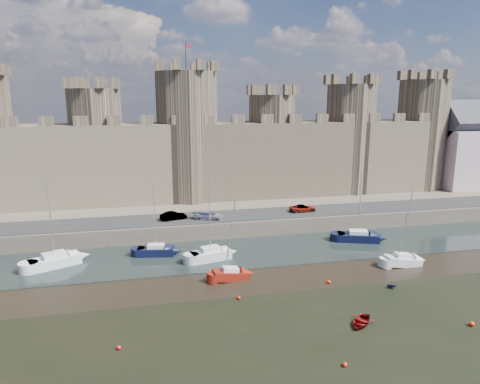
{
  "coord_description": "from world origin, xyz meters",
  "views": [
    {
      "loc": [
        -5.46,
        -30.64,
        20.99
      ],
      "look_at": [
        6.08,
        22.0,
        9.09
      ],
      "focal_mm": 32.0,
      "sensor_mm": 36.0,
      "label": 1
    }
  ],
  "objects_px": {
    "car_2": "(208,216)",
    "sailboat_0": "(55,260)",
    "sailboat_5": "(402,260)",
    "car_1": "(173,216)",
    "car_3": "(303,208)",
    "sailboat_3": "(358,236)",
    "sailboat_4": "(230,274)",
    "sailboat_1": "(156,250)",
    "sailboat_2": "(210,254)"
  },
  "relations": [
    {
      "from": "car_2",
      "to": "sailboat_0",
      "type": "relative_size",
      "value": 0.4
    },
    {
      "from": "car_2",
      "to": "sailboat_5",
      "type": "bearing_deg",
      "value": -108.94
    },
    {
      "from": "car_1",
      "to": "car_3",
      "type": "relative_size",
      "value": 0.93
    },
    {
      "from": "sailboat_3",
      "to": "sailboat_4",
      "type": "height_order",
      "value": "sailboat_3"
    },
    {
      "from": "car_3",
      "to": "sailboat_5",
      "type": "relative_size",
      "value": 0.43
    },
    {
      "from": "car_2",
      "to": "sailboat_3",
      "type": "bearing_deg",
      "value": -90.9
    },
    {
      "from": "car_2",
      "to": "sailboat_1",
      "type": "distance_m",
      "value": 11.29
    },
    {
      "from": "car_3",
      "to": "sailboat_3",
      "type": "bearing_deg",
      "value": -150.79
    },
    {
      "from": "sailboat_3",
      "to": "sailboat_5",
      "type": "relative_size",
      "value": 1.03
    },
    {
      "from": "sailboat_3",
      "to": "sailboat_4",
      "type": "distance_m",
      "value": 23.23
    },
    {
      "from": "car_3",
      "to": "sailboat_1",
      "type": "distance_m",
      "value": 25.81
    },
    {
      "from": "car_2",
      "to": "car_3",
      "type": "height_order",
      "value": "car_2"
    },
    {
      "from": "car_1",
      "to": "sailboat_2",
      "type": "relative_size",
      "value": 0.35
    },
    {
      "from": "sailboat_5",
      "to": "car_1",
      "type": "bearing_deg",
      "value": 146.72
    },
    {
      "from": "sailboat_1",
      "to": "car_2",
      "type": "bearing_deg",
      "value": 51.17
    },
    {
      "from": "sailboat_3",
      "to": "sailboat_5",
      "type": "bearing_deg",
      "value": -64.68
    },
    {
      "from": "car_2",
      "to": "sailboat_1",
      "type": "height_order",
      "value": "sailboat_1"
    },
    {
      "from": "sailboat_2",
      "to": "sailboat_5",
      "type": "relative_size",
      "value": 1.14
    },
    {
      "from": "car_3",
      "to": "sailboat_3",
      "type": "relative_size",
      "value": 0.42
    },
    {
      "from": "sailboat_0",
      "to": "car_3",
      "type": "bearing_deg",
      "value": -9.91
    },
    {
      "from": "car_2",
      "to": "sailboat_4",
      "type": "bearing_deg",
      "value": -160.47
    },
    {
      "from": "car_1",
      "to": "sailboat_0",
      "type": "bearing_deg",
      "value": 108.02
    },
    {
      "from": "sailboat_4",
      "to": "sailboat_3",
      "type": "bearing_deg",
      "value": 18.46
    },
    {
      "from": "car_1",
      "to": "sailboat_4",
      "type": "height_order",
      "value": "sailboat_4"
    },
    {
      "from": "car_1",
      "to": "sailboat_5",
      "type": "relative_size",
      "value": 0.4
    },
    {
      "from": "car_2",
      "to": "sailboat_5",
      "type": "relative_size",
      "value": 0.45
    },
    {
      "from": "sailboat_2",
      "to": "sailboat_5",
      "type": "distance_m",
      "value": 24.72
    },
    {
      "from": "car_2",
      "to": "sailboat_3",
      "type": "xyz_separation_m",
      "value": [
        21.34,
        -7.8,
        -2.36
      ]
    },
    {
      "from": "sailboat_2",
      "to": "sailboat_5",
      "type": "xyz_separation_m",
      "value": [
        23.72,
        -6.96,
        -0.16
      ]
    },
    {
      "from": "car_1",
      "to": "sailboat_3",
      "type": "relative_size",
      "value": 0.39
    },
    {
      "from": "car_3",
      "to": "sailboat_2",
      "type": "bearing_deg",
      "value": 123.11
    },
    {
      "from": "sailboat_4",
      "to": "sailboat_5",
      "type": "height_order",
      "value": "sailboat_5"
    },
    {
      "from": "sailboat_0",
      "to": "sailboat_5",
      "type": "xyz_separation_m",
      "value": [
        43.33,
        -9.03,
        -0.14
      ]
    },
    {
      "from": "car_3",
      "to": "sailboat_0",
      "type": "distance_m",
      "value": 38.22
    },
    {
      "from": "sailboat_3",
      "to": "sailboat_4",
      "type": "xyz_separation_m",
      "value": [
        -21.24,
        -9.4,
        -0.08
      ]
    },
    {
      "from": "car_2",
      "to": "car_3",
      "type": "bearing_deg",
      "value": -66.33
    },
    {
      "from": "sailboat_0",
      "to": "sailboat_3",
      "type": "distance_m",
      "value": 42.25
    },
    {
      "from": "car_1",
      "to": "sailboat_5",
      "type": "bearing_deg",
      "value": -137.1
    },
    {
      "from": "sailboat_5",
      "to": "sailboat_0",
      "type": "bearing_deg",
      "value": 168.72
    },
    {
      "from": "car_3",
      "to": "sailboat_5",
      "type": "distance_m",
      "value": 20.07
    },
    {
      "from": "sailboat_2",
      "to": "sailboat_3",
      "type": "xyz_separation_m",
      "value": [
        22.63,
        2.84,
        -0.09
      ]
    },
    {
      "from": "car_1",
      "to": "sailboat_2",
      "type": "distance_m",
      "value": 12.46
    },
    {
      "from": "sailboat_2",
      "to": "sailboat_1",
      "type": "bearing_deg",
      "value": 141.52
    },
    {
      "from": "car_1",
      "to": "sailboat_1",
      "type": "bearing_deg",
      "value": 147.0
    },
    {
      "from": "sailboat_3",
      "to": "sailboat_0",
      "type": "bearing_deg",
      "value": -159.99
    },
    {
      "from": "sailboat_2",
      "to": "car_1",
      "type": "bearing_deg",
      "value": 95.9
    },
    {
      "from": "sailboat_1",
      "to": "sailboat_5",
      "type": "relative_size",
      "value": 0.97
    },
    {
      "from": "car_1",
      "to": "sailboat_5",
      "type": "height_order",
      "value": "sailboat_5"
    },
    {
      "from": "sailboat_0",
      "to": "sailboat_3",
      "type": "bearing_deg",
      "value": -23.78
    },
    {
      "from": "sailboat_4",
      "to": "car_3",
      "type": "bearing_deg",
      "value": 43.9
    }
  ]
}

